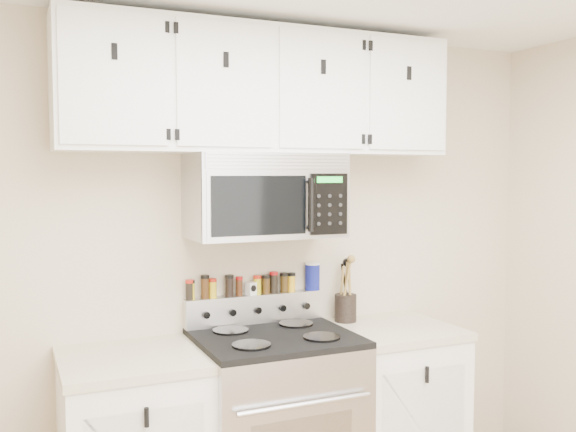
# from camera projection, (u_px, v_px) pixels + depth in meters

# --- Properties ---
(back_wall) EXTENTS (3.50, 0.01, 2.50)m
(back_wall) POSITION_uv_depth(u_px,v_px,m) (252.00, 265.00, 3.42)
(back_wall) COLOR #C1AE90
(back_wall) RESTS_ON floor
(range) EXTENTS (0.76, 0.65, 1.10)m
(range) POSITION_uv_depth(u_px,v_px,m) (275.00, 427.00, 3.18)
(range) COLOR #B7B7BA
(range) RESTS_ON floor
(base_cabinet_right) EXTENTS (0.64, 0.62, 0.92)m
(base_cabinet_right) POSITION_uv_depth(u_px,v_px,m) (391.00, 409.00, 3.47)
(base_cabinet_right) COLOR white
(base_cabinet_right) RESTS_ON floor
(microwave) EXTENTS (0.76, 0.44, 0.42)m
(microwave) POSITION_uv_depth(u_px,v_px,m) (265.00, 195.00, 3.22)
(microwave) COLOR #9E9EA3
(microwave) RESTS_ON back_wall
(upper_cabinets) EXTENTS (2.00, 0.35, 0.62)m
(upper_cabinets) POSITION_uv_depth(u_px,v_px,m) (263.00, 91.00, 3.20)
(upper_cabinets) COLOR white
(upper_cabinets) RESTS_ON back_wall
(utensil_crock) EXTENTS (0.12, 0.12, 0.35)m
(utensil_crock) POSITION_uv_depth(u_px,v_px,m) (346.00, 306.00, 3.55)
(utensil_crock) COLOR black
(utensil_crock) RESTS_ON base_cabinet_right
(kitchen_timer) EXTENTS (0.07, 0.06, 0.07)m
(kitchen_timer) POSITION_uv_depth(u_px,v_px,m) (252.00, 288.00, 3.38)
(kitchen_timer) COLOR white
(kitchen_timer) RESTS_ON range
(salt_canister) EXTENTS (0.08, 0.08, 0.15)m
(salt_canister) POSITION_uv_depth(u_px,v_px,m) (312.00, 276.00, 3.52)
(salt_canister) COLOR navy
(salt_canister) RESTS_ON range
(spice_jar_0) EXTENTS (0.04, 0.04, 0.10)m
(spice_jar_0) POSITION_uv_depth(u_px,v_px,m) (190.00, 290.00, 3.25)
(spice_jar_0) COLOR black
(spice_jar_0) RESTS_ON range
(spice_jar_1) EXTENTS (0.04, 0.04, 0.10)m
(spice_jar_1) POSITION_uv_depth(u_px,v_px,m) (191.00, 290.00, 3.25)
(spice_jar_1) COLOR gold
(spice_jar_1) RESTS_ON range
(spice_jar_2) EXTENTS (0.04, 0.04, 0.12)m
(spice_jar_2) POSITION_uv_depth(u_px,v_px,m) (205.00, 287.00, 3.28)
(spice_jar_2) COLOR #3F250F
(spice_jar_2) RESTS_ON range
(spice_jar_3) EXTENTS (0.04, 0.04, 0.10)m
(spice_jar_3) POSITION_uv_depth(u_px,v_px,m) (213.00, 288.00, 3.30)
(spice_jar_3) COLOR gold
(spice_jar_3) RESTS_ON range
(spice_jar_4) EXTENTS (0.05, 0.05, 0.11)m
(spice_jar_4) POSITION_uv_depth(u_px,v_px,m) (229.00, 286.00, 3.33)
(spice_jar_4) COLOR black
(spice_jar_4) RESTS_ON range
(spice_jar_5) EXTENTS (0.04, 0.04, 0.10)m
(spice_jar_5) POSITION_uv_depth(u_px,v_px,m) (239.00, 286.00, 3.36)
(spice_jar_5) COLOR #40200F
(spice_jar_5) RESTS_ON range
(spice_jar_6) EXTENTS (0.04, 0.04, 0.10)m
(spice_jar_6) POSITION_uv_depth(u_px,v_px,m) (257.00, 285.00, 3.40)
(spice_jar_6) COLOR gold
(spice_jar_6) RESTS_ON range
(spice_jar_7) EXTENTS (0.05, 0.05, 0.10)m
(spice_jar_7) POSITION_uv_depth(u_px,v_px,m) (266.00, 284.00, 3.42)
(spice_jar_7) COLOR #3D280E
(spice_jar_7) RESTS_ON range
(spice_jar_8) EXTENTS (0.04, 0.04, 0.11)m
(spice_jar_8) POSITION_uv_depth(u_px,v_px,m) (274.00, 282.00, 3.43)
(spice_jar_8) COLOR black
(spice_jar_8) RESTS_ON range
(spice_jar_9) EXTENTS (0.04, 0.04, 0.10)m
(spice_jar_9) POSITION_uv_depth(u_px,v_px,m) (284.00, 282.00, 3.46)
(spice_jar_9) COLOR #39280D
(spice_jar_9) RESTS_ON range
(spice_jar_10) EXTENTS (0.04, 0.04, 0.10)m
(spice_jar_10) POSITION_uv_depth(u_px,v_px,m) (291.00, 282.00, 3.48)
(spice_jar_10) COLOR gold
(spice_jar_10) RESTS_ON range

